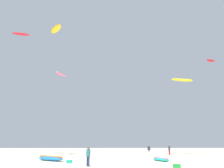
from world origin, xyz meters
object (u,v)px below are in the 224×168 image
Objects in this scene: kite_aloft_5 at (56,29)px; kite_aloft_6 at (182,80)px; kite_grounded_near at (51,158)px; cooler_box at (177,166)px; kite_aloft_4 at (21,34)px; person_right at (169,149)px; kite_grounded_mid at (161,159)px; person_left at (149,149)px; kite_aloft_2 at (211,61)px; gear_bag at (69,162)px; person_midground at (149,149)px; kite_aloft_3 at (61,74)px; person_foreground at (88,155)px.

kite_aloft_6 is at bearing 5.72° from kite_aloft_5.
cooler_box is at bearing -31.55° from kite_grounded_near.
kite_aloft_4 is at bearing 125.91° from kite_grounded_near.
cooler_box is at bearing 124.66° from person_right.
person_right is 11.87m from kite_grounded_mid.
kite_grounded_mid is (-4.15, -11.09, -0.79)m from person_right.
kite_grounded_near is at bearing 175.62° from kite_grounded_mid.
person_left is 18.12m from cooler_box.
kite_grounded_near is 1.03× the size of kite_aloft_6.
kite_grounded_mid is 1.42× the size of kite_aloft_2.
kite_grounded_mid is 5.77× the size of cooler_box.
gear_bag is 38.38m from kite_aloft_2.
kite_aloft_6 is (21.74, 2.18, -8.20)m from kite_aloft_5.
kite_aloft_5 is at bearing -86.30° from person_midground.
cooler_box is 0.16× the size of kite_aloft_5.
kite_aloft_4 is at bearing 142.13° from kite_aloft_3.
cooler_box is 29.06m from kite_aloft_5.
kite_aloft_4 is at bearing 135.59° from cooler_box.
person_left is 13.04m from kite_aloft_6.
kite_aloft_4 is (-24.60, 7.10, 22.96)m from person_midground.
person_left is 0.45× the size of kite_aloft_4.
person_foreground is 24.62m from kite_aloft_5.
person_midground is 15.79m from kite_grounded_near.
person_right is 2.96× the size of cooler_box.
person_right is at bearing 69.47° from kite_grounded_mid.
kite_grounded_near is at bearing 79.61° from person_right.
kite_grounded_near is 38.72m from kite_aloft_2.
gear_bag is at bearing 91.56° from person_right.
person_right is 0.47× the size of kite_aloft_5.
kite_grounded_mid is (-0.85, -11.39, -0.77)m from person_left.
gear_bag is (-10.96, -13.53, -0.79)m from person_left.
kite_aloft_6 is at bearing -31.49° from person_left.
kite_aloft_4 reaches higher than cooler_box.
kite_grounded_near is 1.18× the size of kite_aloft_4.
person_midground is at bearing 5.82° from kite_aloft_5.
kite_aloft_2 is (15.89, 8.65, 18.12)m from person_midground.
person_foreground is 7.87m from kite_grounded_near.
person_midground is 0.59× the size of kite_aloft_3.
kite_aloft_6 is (6.41, 0.61, 11.47)m from person_midground.
kite_aloft_2 is (16.68, 24.86, 18.92)m from cooler_box.
kite_grounded_near is at bearing 148.45° from cooler_box.
kite_aloft_4 is 1.02× the size of kite_aloft_5.
kite_aloft_4 is at bearing -108.24° from person_midground.
person_midground is 2.93× the size of gear_bag.
kite_grounded_near is 1.88× the size of kite_aloft_2.
kite_aloft_3 is (-30.00, -9.70, -6.33)m from kite_aloft_2.
cooler_box is (-0.80, -16.21, -0.80)m from person_midground.
person_midground is 1.01× the size of person_left.
kite_aloft_4 is (-16.14, 21.86, 22.91)m from person_foreground.
kite_aloft_3 is (-0.86, 7.51, 12.48)m from kite_grounded_near.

